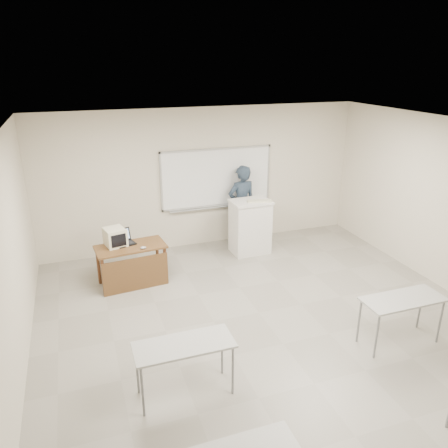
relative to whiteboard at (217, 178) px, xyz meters
name	(u,v)px	position (x,y,z in m)	size (l,w,h in m)	color
floor	(283,344)	(-0.30, -3.97, -1.49)	(7.00, 8.00, 0.01)	gray
whiteboard	(217,178)	(0.00, 0.00, 0.00)	(2.48, 0.10, 1.31)	white
student_desks	(339,363)	(-0.30, -5.32, -0.81)	(4.40, 2.20, 0.73)	#A6A5A0
instructor_desk	(132,260)	(-2.10, -1.48, -0.97)	(1.24, 0.62, 0.75)	brown
podium	(250,227)	(0.48, -0.77, -0.90)	(0.82, 0.59, 1.15)	white
crt_monitor	(115,237)	(-2.35, -1.24, -0.57)	(0.35, 0.40, 0.33)	beige
laptop	(125,240)	(-2.17, -1.21, -0.67)	(0.34, 0.32, 0.25)	black
mouse	(143,248)	(-1.90, -1.57, -0.71)	(0.11, 0.07, 0.04)	#96969D
keyboard	(260,201)	(0.63, -0.89, -0.31)	(0.50, 0.17, 0.03)	beige
presenter	(242,205)	(0.50, -0.23, -0.59)	(0.65, 0.43, 1.78)	black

